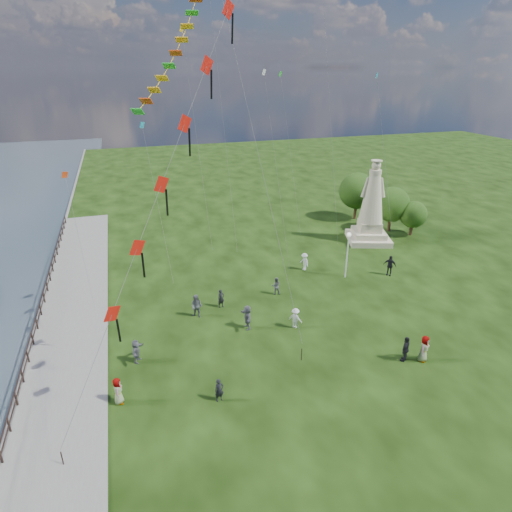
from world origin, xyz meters
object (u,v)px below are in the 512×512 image
object	(u,v)px
lamppost	(348,245)
person_6	(221,298)
statue	(371,212)
person_1	(197,306)
person_5	(136,351)
person_0	(219,390)
person_4	(424,349)
person_11	(247,317)
person_3	(406,349)
person_7	(276,286)
person_2	(295,318)
person_8	(304,262)
person_9	(390,265)
person_10	(118,391)

from	to	relation	value
lamppost	person_6	world-z (taller)	lamppost
statue	person_1	world-z (taller)	statue
person_1	person_5	bearing A→B (deg)	-102.82
statue	person_0	world-z (taller)	statue
person_4	person_11	size ratio (longest dim) A/B	0.99
person_0	person_5	size ratio (longest dim) A/B	0.90
person_0	person_3	bearing A→B (deg)	-7.65
person_1	person_7	world-z (taller)	person_1
person_3	person_11	bearing A→B (deg)	-73.80
person_2	person_8	size ratio (longest dim) A/B	0.94
person_1	person_6	bearing A→B (deg)	58.96
person_9	person_1	bearing A→B (deg)	-127.56
person_9	person_10	xyz separation A→B (m)	(-23.92, -9.52, -0.13)
person_3	person_10	distance (m)	17.75
statue	person_8	distance (m)	10.94
person_3	person_6	distance (m)	14.10
statue	person_7	bearing A→B (deg)	-130.34
person_0	person_3	xyz separation A→B (m)	(12.23, -0.08, 0.18)
person_3	person_7	distance (m)	11.95
person_7	person_5	bearing A→B (deg)	37.91
statue	lamppost	distance (m)	9.80
person_4	person_0	bearing A→B (deg)	144.52
person_2	person_11	xyz separation A→B (m)	(-3.34, 0.99, 0.14)
lamppost	person_4	size ratio (longest dim) A/B	2.37
lamppost	person_10	world-z (taller)	lamppost
person_0	person_7	size ratio (longest dim) A/B	0.95
person_0	person_11	world-z (taller)	person_11
person_1	person_8	distance (m)	12.26
person_9	person_11	bearing A→B (deg)	-116.77
person_2	person_9	world-z (taller)	person_9
person_1	person_8	world-z (taller)	person_1
person_5	person_7	xyz separation A→B (m)	(11.62, 5.77, -0.05)
person_6	person_7	xyz separation A→B (m)	(4.86, 0.70, -0.00)
person_10	person_8	bearing A→B (deg)	-44.60
person_10	person_5	bearing A→B (deg)	-10.74
statue	person_1	bearing A→B (deg)	-135.80
lamppost	person_8	bearing A→B (deg)	138.73
person_7	person_11	bearing A→B (deg)	59.79
lamppost	person_6	distance (m)	12.29
person_1	person_3	world-z (taller)	person_1
lamppost	person_7	world-z (taller)	lamppost
person_9	person_11	xyz separation A→B (m)	(-14.84, -4.43, -0.04)
person_3	person_10	world-z (taller)	person_3
person_4	person_9	distance (m)	12.58
person_1	person_3	size ratio (longest dim) A/B	1.04
lamppost	person_6	xyz separation A→B (m)	(-11.94, -1.73, -2.36)
person_7	person_4	bearing A→B (deg)	129.50
person_3	person_8	distance (m)	14.54
person_0	person_10	world-z (taller)	person_10
person_4	person_10	distance (m)	18.91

